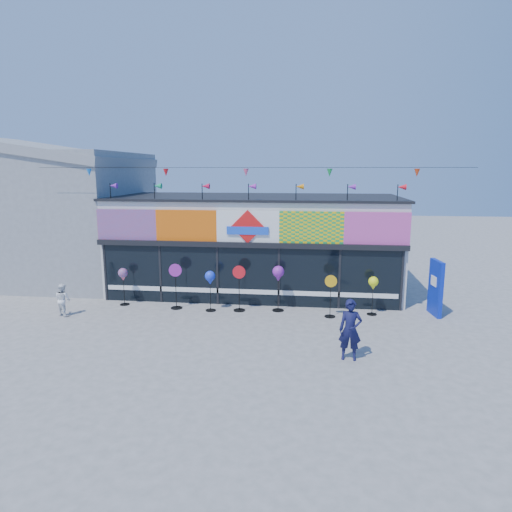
% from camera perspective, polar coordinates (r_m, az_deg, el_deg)
% --- Properties ---
extents(ground, '(80.00, 80.00, 0.00)m').
position_cam_1_polar(ground, '(14.80, -2.86, -9.96)').
color(ground, slate).
rests_on(ground, ground).
extents(kite_shop, '(16.00, 5.70, 5.31)m').
position_cam_1_polar(kite_shop, '(19.98, -0.02, 1.61)').
color(kite_shop, silver).
rests_on(kite_shop, ground).
extents(neighbour_building, '(8.18, 7.20, 6.87)m').
position_cam_1_polar(neighbour_building, '(24.15, -24.05, 5.04)').
color(neighbour_building, '#96989B').
rests_on(neighbour_building, ground).
extents(blue_sign, '(0.29, 1.03, 2.03)m').
position_cam_1_polar(blue_sign, '(17.78, 21.54, -3.71)').
color(blue_sign, '#0B24AD').
rests_on(blue_sign, ground).
extents(spinner_0, '(0.37, 0.37, 1.47)m').
position_cam_1_polar(spinner_0, '(18.45, -16.28, -2.36)').
color(spinner_0, black).
rests_on(spinner_0, ground).
extents(spinner_1, '(0.49, 0.44, 1.74)m').
position_cam_1_polar(spinner_1, '(17.59, -10.00, -3.60)').
color(spinner_1, black).
rests_on(spinner_1, ground).
extents(spinner_2, '(0.39, 0.39, 1.53)m').
position_cam_1_polar(spinner_2, '(17.04, -5.76, -2.88)').
color(spinner_2, black).
rests_on(spinner_2, ground).
extents(spinner_3, '(0.49, 0.44, 1.73)m').
position_cam_1_polar(spinner_3, '(17.05, -2.12, -3.90)').
color(spinner_3, black).
rests_on(spinner_3, ground).
extents(spinner_4, '(0.44, 0.44, 1.73)m').
position_cam_1_polar(spinner_4, '(16.94, 2.80, -2.38)').
color(spinner_4, black).
rests_on(spinner_4, ground).
extents(spinner_5, '(0.43, 0.39, 1.54)m').
position_cam_1_polar(spinner_5, '(16.57, 9.30, -4.84)').
color(spinner_5, black).
rests_on(spinner_5, ground).
extents(spinner_6, '(0.36, 0.36, 1.43)m').
position_cam_1_polar(spinner_6, '(17.06, 14.45, -3.44)').
color(spinner_6, black).
rests_on(spinner_6, ground).
extents(adult_man, '(0.66, 0.45, 1.73)m').
position_cam_1_polar(adult_man, '(13.06, 11.70, -9.03)').
color(adult_man, '#12143A').
rests_on(adult_man, ground).
extents(child, '(0.67, 0.55, 1.19)m').
position_cam_1_polar(child, '(18.00, -22.99, -5.04)').
color(child, white).
rests_on(child, ground).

